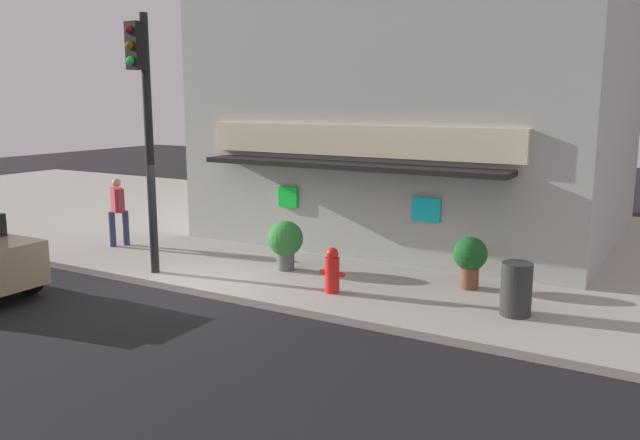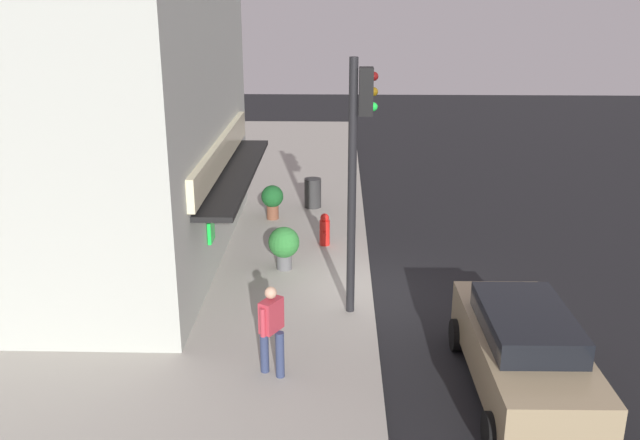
% 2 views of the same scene
% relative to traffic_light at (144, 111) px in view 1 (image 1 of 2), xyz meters
% --- Properties ---
extents(ground_plane, '(63.26, 63.26, 0.00)m').
position_rel_traffic_light_xyz_m(ground_plane, '(1.26, -0.44, -3.64)').
color(ground_plane, black).
extents(sidewalk, '(42.17, 13.39, 0.15)m').
position_rel_traffic_light_xyz_m(sidewalk, '(1.26, 6.26, -3.56)').
color(sidewalk, '#A39E93').
rests_on(sidewalk, ground_plane).
extents(corner_building, '(10.32, 10.38, 7.29)m').
position_rel_traffic_light_xyz_m(corner_building, '(3.20, 8.15, 0.15)').
color(corner_building, '#ADB2A8').
rests_on(corner_building, sidewalk).
extents(traffic_light, '(0.32, 0.58, 5.47)m').
position_rel_traffic_light_xyz_m(traffic_light, '(0.00, 0.00, 0.00)').
color(traffic_light, black).
rests_on(traffic_light, sidewalk).
extents(fire_hydrant, '(0.52, 0.28, 0.90)m').
position_rel_traffic_light_xyz_m(fire_hydrant, '(4.09, 0.74, -3.05)').
color(fire_hydrant, red).
rests_on(fire_hydrant, sidewalk).
extents(trash_can, '(0.54, 0.54, 0.94)m').
position_rel_traffic_light_xyz_m(trash_can, '(7.52, 1.19, -3.02)').
color(trash_can, '#2D2D2D').
rests_on(trash_can, sidewalk).
extents(pedestrian, '(0.59, 0.52, 1.75)m').
position_rel_traffic_light_xyz_m(pedestrian, '(-2.67, 1.57, -2.51)').
color(pedestrian, navy).
rests_on(pedestrian, sidewalk).
extents(potted_plant_by_doorway, '(0.78, 0.78, 1.10)m').
position_rel_traffic_light_xyz_m(potted_plant_by_doorway, '(2.35, 1.73, -2.84)').
color(potted_plant_by_doorway, '#59595B').
rests_on(potted_plant_by_doorway, sidewalk).
extents(potted_plant_by_window, '(0.68, 0.68, 1.05)m').
position_rel_traffic_light_xyz_m(potted_plant_by_window, '(6.31, 2.38, -2.86)').
color(potted_plant_by_window, brown).
rests_on(potted_plant_by_window, sidewalk).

